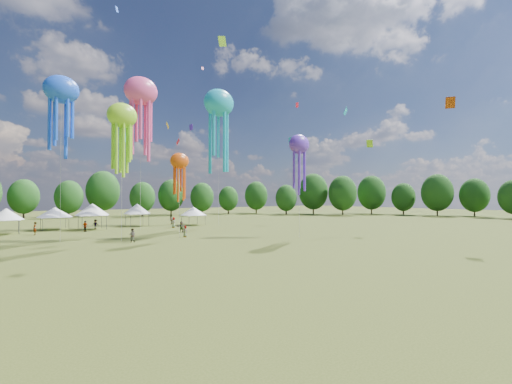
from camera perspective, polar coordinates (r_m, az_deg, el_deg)
ground at (r=21.72m, az=25.27°, el=-15.53°), size 300.00×300.00×0.00m
spectator_near at (r=44.74m, az=-20.03°, el=-6.84°), size 1.03×0.97×1.67m
spectators_far at (r=60.90m, az=-18.52°, el=-5.20°), size 24.24×22.86×1.90m
festival_tents at (r=66.20m, az=-24.36°, el=-2.90°), size 34.85×10.97×4.45m
show_kites at (r=59.77m, az=-12.76°, el=11.95°), size 33.08×26.76×26.59m
small_kites at (r=60.59m, az=-16.05°, el=21.79°), size 74.86×59.84×39.34m
treeline at (r=74.00m, az=-24.93°, el=-0.00°), size 201.57×95.24×13.43m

